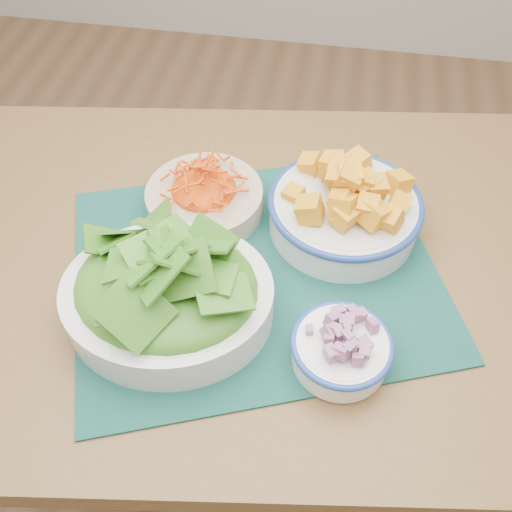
{
  "coord_description": "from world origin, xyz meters",
  "views": [
    {
      "loc": [
        0.37,
        -0.49,
        1.41
      ],
      "look_at": [
        0.28,
        0.03,
        0.78
      ],
      "focal_mm": 40.0,
      "sensor_mm": 36.0,
      "label": 1
    }
  ],
  "objects_px": {
    "placemat": "(256,270)",
    "carrot_bowl": "(204,194)",
    "squash_bowl": "(346,203)",
    "table": "(251,297)",
    "onion_bowl": "(342,346)",
    "lettuce_bowl": "(166,286)"
  },
  "relations": [
    {
      "from": "placemat",
      "to": "carrot_bowl",
      "type": "distance_m",
      "value": 0.15
    },
    {
      "from": "squash_bowl",
      "to": "table",
      "type": "bearing_deg",
      "value": -150.14
    },
    {
      "from": "onion_bowl",
      "to": "lettuce_bowl",
      "type": "bearing_deg",
      "value": 172.03
    },
    {
      "from": "table",
      "to": "carrot_bowl",
      "type": "distance_m",
      "value": 0.19
    },
    {
      "from": "table",
      "to": "squash_bowl",
      "type": "distance_m",
      "value": 0.23
    },
    {
      "from": "table",
      "to": "squash_bowl",
      "type": "relative_size",
      "value": 4.98
    },
    {
      "from": "squash_bowl",
      "to": "lettuce_bowl",
      "type": "height_order",
      "value": "lettuce_bowl"
    },
    {
      "from": "placemat",
      "to": "squash_bowl",
      "type": "bearing_deg",
      "value": 21.37
    },
    {
      "from": "squash_bowl",
      "to": "carrot_bowl",
      "type": "bearing_deg",
      "value": 180.0
    },
    {
      "from": "carrot_bowl",
      "to": "lettuce_bowl",
      "type": "xyz_separation_m",
      "value": [
        -0.0,
        -0.2,
        0.03
      ]
    },
    {
      "from": "table",
      "to": "onion_bowl",
      "type": "xyz_separation_m",
      "value": [
        0.15,
        -0.16,
        0.15
      ]
    },
    {
      "from": "squash_bowl",
      "to": "onion_bowl",
      "type": "height_order",
      "value": "squash_bowl"
    },
    {
      "from": "table",
      "to": "lettuce_bowl",
      "type": "height_order",
      "value": "lettuce_bowl"
    },
    {
      "from": "squash_bowl",
      "to": "lettuce_bowl",
      "type": "relative_size",
      "value": 0.77
    },
    {
      "from": "table",
      "to": "onion_bowl",
      "type": "bearing_deg",
      "value": -56.16
    },
    {
      "from": "placemat",
      "to": "lettuce_bowl",
      "type": "xyz_separation_m",
      "value": [
        -0.1,
        -0.1,
        0.06
      ]
    },
    {
      "from": "placemat",
      "to": "carrot_bowl",
      "type": "bearing_deg",
      "value": 112.06
    },
    {
      "from": "lettuce_bowl",
      "to": "squash_bowl",
      "type": "bearing_deg",
      "value": 36.06
    },
    {
      "from": "table",
      "to": "onion_bowl",
      "type": "relative_size",
      "value": 8.97
    },
    {
      "from": "placemat",
      "to": "onion_bowl",
      "type": "distance_m",
      "value": 0.19
    },
    {
      "from": "carrot_bowl",
      "to": "lettuce_bowl",
      "type": "relative_size",
      "value": 0.64
    },
    {
      "from": "table",
      "to": "lettuce_bowl",
      "type": "bearing_deg",
      "value": -132.45
    }
  ]
}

